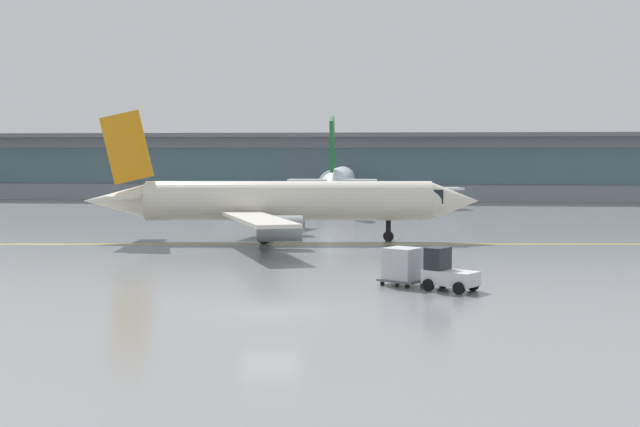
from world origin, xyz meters
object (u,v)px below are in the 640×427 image
at_px(baggage_tug, 447,272).
at_px(cargo_dolly_lead, 402,265).
at_px(gate_airplane_1, 338,182).
at_px(taxiing_regional_jet, 284,202).

distance_m(baggage_tug, cargo_dolly_lead, 2.61).
bearing_deg(baggage_tug, cargo_dolly_lead, 180.00).
height_order(gate_airplane_1, taxiing_regional_jet, gate_airplane_1).
xyz_separation_m(taxiing_regional_jet, baggage_tug, (11.31, -23.01, -2.12)).
height_order(baggage_tug, cargo_dolly_lead, baggage_tug).
relative_size(gate_airplane_1, cargo_dolly_lead, 12.39).
height_order(taxiing_regional_jet, baggage_tug, taxiing_regional_jet).
height_order(gate_airplane_1, baggage_tug, gate_airplane_1).
bearing_deg(cargo_dolly_lead, gate_airplane_1, 129.97).
height_order(taxiing_regional_jet, cargo_dolly_lead, taxiing_regional_jet).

